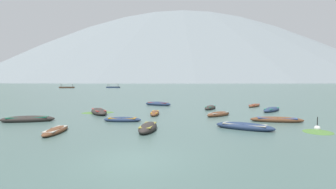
{
  "coord_description": "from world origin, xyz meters",
  "views": [
    {
      "loc": [
        1.59,
        -9.93,
        3.24
      ],
      "look_at": [
        1.26,
        49.11,
        0.24
      ],
      "focal_mm": 26.32,
      "sensor_mm": 36.0,
      "label": 1
    }
  ],
  "objects_px": {
    "rowboat_1": "(148,128)",
    "rowboat_6": "(28,119)",
    "rowboat_5": "(219,114)",
    "rowboat_8": "(254,106)",
    "ferry_1": "(113,87)",
    "mooring_buoy": "(317,128)",
    "ferry_0": "(67,87)",
    "rowboat_10": "(272,110)",
    "rowboat_7": "(56,131)",
    "rowboat_0": "(99,112)",
    "rowboat_11": "(244,127)",
    "rowboat_12": "(155,113)",
    "rowboat_3": "(210,108)",
    "rowboat_9": "(158,104)",
    "rowboat_2": "(277,120)",
    "rowboat_4": "(122,120)"
  },
  "relations": [
    {
      "from": "rowboat_3",
      "to": "rowboat_9",
      "type": "bearing_deg",
      "value": 144.0
    },
    {
      "from": "rowboat_4",
      "to": "rowboat_6",
      "type": "xyz_separation_m",
      "value": [
        -7.75,
        -0.15,
        0.04
      ]
    },
    {
      "from": "rowboat_7",
      "to": "rowboat_0",
      "type": "bearing_deg",
      "value": 89.5
    },
    {
      "from": "rowboat_6",
      "to": "rowboat_11",
      "type": "relative_size",
      "value": 1.07
    },
    {
      "from": "rowboat_8",
      "to": "ferry_1",
      "type": "relative_size",
      "value": 0.46
    },
    {
      "from": "rowboat_4",
      "to": "ferry_0",
      "type": "height_order",
      "value": "ferry_0"
    },
    {
      "from": "rowboat_1",
      "to": "mooring_buoy",
      "type": "relative_size",
      "value": 3.45
    },
    {
      "from": "rowboat_9",
      "to": "rowboat_0",
      "type": "bearing_deg",
      "value": -121.5
    },
    {
      "from": "rowboat_0",
      "to": "rowboat_7",
      "type": "height_order",
      "value": "rowboat_0"
    },
    {
      "from": "rowboat_9",
      "to": "rowboat_10",
      "type": "xyz_separation_m",
      "value": [
        12.96,
        -6.79,
        -0.03
      ]
    },
    {
      "from": "rowboat_5",
      "to": "rowboat_12",
      "type": "distance_m",
      "value": 6.23
    },
    {
      "from": "rowboat_5",
      "to": "rowboat_9",
      "type": "relative_size",
      "value": 0.74
    },
    {
      "from": "rowboat_1",
      "to": "rowboat_8",
      "type": "relative_size",
      "value": 1.03
    },
    {
      "from": "rowboat_9",
      "to": "rowboat_11",
      "type": "relative_size",
      "value": 1.0
    },
    {
      "from": "rowboat_0",
      "to": "rowboat_7",
      "type": "xyz_separation_m",
      "value": [
        -0.08,
        -9.38,
        -0.09
      ]
    },
    {
      "from": "rowboat_1",
      "to": "rowboat_11",
      "type": "relative_size",
      "value": 0.86
    },
    {
      "from": "rowboat_5",
      "to": "rowboat_11",
      "type": "relative_size",
      "value": 0.74
    },
    {
      "from": "rowboat_11",
      "to": "rowboat_3",
      "type": "bearing_deg",
      "value": 91.17
    },
    {
      "from": "rowboat_9",
      "to": "rowboat_3",
      "type": "bearing_deg",
      "value": -36.0
    },
    {
      "from": "rowboat_6",
      "to": "rowboat_9",
      "type": "relative_size",
      "value": 1.07
    },
    {
      "from": "rowboat_9",
      "to": "rowboat_12",
      "type": "bearing_deg",
      "value": -89.26
    },
    {
      "from": "rowboat_7",
      "to": "rowboat_2",
      "type": "bearing_deg",
      "value": 15.45
    },
    {
      "from": "rowboat_7",
      "to": "ferry_0",
      "type": "height_order",
      "value": "ferry_0"
    },
    {
      "from": "rowboat_1",
      "to": "rowboat_7",
      "type": "distance_m",
      "value": 5.89
    },
    {
      "from": "rowboat_1",
      "to": "ferry_0",
      "type": "relative_size",
      "value": 0.43
    },
    {
      "from": "ferry_0",
      "to": "rowboat_0",
      "type": "bearing_deg",
      "value": -65.84
    },
    {
      "from": "rowboat_1",
      "to": "mooring_buoy",
      "type": "bearing_deg",
      "value": 1.55
    },
    {
      "from": "mooring_buoy",
      "to": "ferry_0",
      "type": "bearing_deg",
      "value": 119.52
    },
    {
      "from": "rowboat_5",
      "to": "rowboat_8",
      "type": "relative_size",
      "value": 0.89
    },
    {
      "from": "ferry_0",
      "to": "ferry_1",
      "type": "relative_size",
      "value": 1.1
    },
    {
      "from": "rowboat_8",
      "to": "rowboat_6",
      "type": "bearing_deg",
      "value": -151.41
    },
    {
      "from": "rowboat_6",
      "to": "ferry_1",
      "type": "distance_m",
      "value": 117.14
    },
    {
      "from": "rowboat_10",
      "to": "ferry_0",
      "type": "height_order",
      "value": "ferry_0"
    },
    {
      "from": "rowboat_3",
      "to": "rowboat_11",
      "type": "xyz_separation_m",
      "value": [
        0.26,
        -12.56,
        0.01
      ]
    },
    {
      "from": "rowboat_4",
      "to": "rowboat_11",
      "type": "distance_m",
      "value": 9.62
    },
    {
      "from": "rowboat_9",
      "to": "mooring_buoy",
      "type": "relative_size",
      "value": 4.04
    },
    {
      "from": "rowboat_1",
      "to": "rowboat_9",
      "type": "xyz_separation_m",
      "value": [
        -0.15,
        17.75,
        0.01
      ]
    },
    {
      "from": "rowboat_5",
      "to": "mooring_buoy",
      "type": "height_order",
      "value": "mooring_buoy"
    },
    {
      "from": "rowboat_2",
      "to": "rowboat_6",
      "type": "distance_m",
      "value": 20.38
    },
    {
      "from": "rowboat_1",
      "to": "rowboat_6",
      "type": "xyz_separation_m",
      "value": [
        -10.19,
        3.65,
        -0.0
      ]
    },
    {
      "from": "rowboat_3",
      "to": "rowboat_10",
      "type": "height_order",
      "value": "same"
    },
    {
      "from": "ferry_1",
      "to": "mooring_buoy",
      "type": "height_order",
      "value": "ferry_1"
    },
    {
      "from": "rowboat_6",
      "to": "ferry_0",
      "type": "relative_size",
      "value": 0.54
    },
    {
      "from": "rowboat_4",
      "to": "rowboat_8",
      "type": "distance_m",
      "value": 19.47
    },
    {
      "from": "rowboat_11",
      "to": "rowboat_12",
      "type": "distance_m",
      "value": 10.03
    },
    {
      "from": "rowboat_4",
      "to": "rowboat_9",
      "type": "bearing_deg",
      "value": 80.69
    },
    {
      "from": "rowboat_5",
      "to": "rowboat_12",
      "type": "height_order",
      "value": "rowboat_5"
    },
    {
      "from": "rowboat_6",
      "to": "ferry_1",
      "type": "height_order",
      "value": "ferry_1"
    },
    {
      "from": "rowboat_2",
      "to": "rowboat_6",
      "type": "xyz_separation_m",
      "value": [
        -20.38,
        -0.0,
        0.02
      ]
    },
    {
      "from": "rowboat_10",
      "to": "rowboat_2",
      "type": "bearing_deg",
      "value": -109.73
    }
  ]
}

